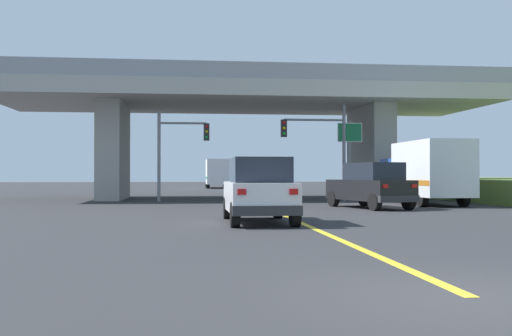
# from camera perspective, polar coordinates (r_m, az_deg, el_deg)

# --- Properties ---
(ground) EXTENTS (160.00, 160.00, 0.00)m
(ground) POSITION_cam_1_polar(r_m,az_deg,el_deg) (37.02, -1.06, -2.94)
(ground) COLOR #2B2B2D
(overpass_bridge) EXTENTS (29.86, 10.19, 7.60)m
(overpass_bridge) POSITION_cam_1_polar(r_m,az_deg,el_deg) (37.19, -1.06, 5.44)
(overpass_bridge) COLOR #A8A59E
(overpass_bridge) RESTS_ON ground
(lane_divider_stripe) EXTENTS (0.20, 26.90, 0.01)m
(lane_divider_stripe) POSITION_cam_1_polar(r_m,az_deg,el_deg) (20.73, 3.19, -4.77)
(lane_divider_stripe) COLOR yellow
(lane_divider_stripe) RESTS_ON ground
(suv_lead) EXTENTS (1.98, 4.50, 2.02)m
(suv_lead) POSITION_cam_1_polar(r_m,az_deg,el_deg) (18.48, 0.27, -2.15)
(suv_lead) COLOR silver
(suv_lead) RESTS_ON ground
(suv_crossing) EXTENTS (3.02, 5.02, 2.02)m
(suv_crossing) POSITION_cam_1_polar(r_m,az_deg,el_deg) (26.83, 10.93, -1.65)
(suv_crossing) COLOR black
(suv_crossing) RESTS_ON ground
(box_truck) EXTENTS (2.33, 7.04, 3.11)m
(box_truck) POSITION_cam_1_polar(r_m,az_deg,el_deg) (30.76, 16.00, -0.35)
(box_truck) COLOR navy
(box_truck) RESTS_ON ground
(traffic_signal_nearside) EXTENTS (3.65, 0.36, 5.39)m
(traffic_signal_nearside) POSITION_cam_1_polar(r_m,az_deg,el_deg) (33.16, 6.35, 2.62)
(traffic_signal_nearside) COLOR #56595E
(traffic_signal_nearside) RESTS_ON ground
(traffic_signal_farside) EXTENTS (2.87, 0.36, 5.05)m
(traffic_signal_farside) POSITION_cam_1_polar(r_m,az_deg,el_deg) (33.25, -7.58, 2.28)
(traffic_signal_farside) COLOR slate
(traffic_signal_farside) RESTS_ON ground
(highway_sign) EXTENTS (1.45, 0.17, 4.64)m
(highway_sign) POSITION_cam_1_polar(r_m,az_deg,el_deg) (34.74, 8.98, 2.49)
(highway_sign) COLOR slate
(highway_sign) RESTS_ON ground
(semi_truck_distant) EXTENTS (2.33, 7.47, 3.12)m
(semi_truck_distant) POSITION_cam_1_polar(r_m,az_deg,el_deg) (64.97, -3.78, -0.48)
(semi_truck_distant) COLOR silver
(semi_truck_distant) RESTS_ON ground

